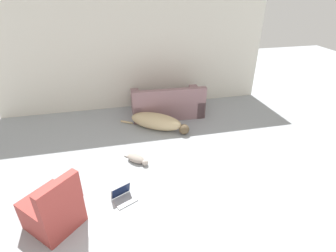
# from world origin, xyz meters

# --- Properties ---
(wall_back) EXTENTS (6.77, 0.06, 2.74)m
(wall_back) POSITION_xyz_m (0.00, 4.70, 1.37)
(wall_back) COLOR silver
(wall_back) RESTS_ON ground_plane
(couch) EXTENTS (1.78, 0.98, 0.80)m
(couch) POSITION_xyz_m (0.68, 4.00, 0.26)
(couch) COLOR gray
(couch) RESTS_ON ground_plane
(dog) EXTENTS (1.49, 1.04, 0.38)m
(dog) POSITION_xyz_m (0.30, 3.30, 0.19)
(dog) COLOR tan
(dog) RESTS_ON ground_plane
(cat) EXTENTS (0.44, 0.46, 0.14)m
(cat) POSITION_xyz_m (-0.32, 2.16, 0.07)
(cat) COLOR gray
(cat) RESTS_ON ground_plane
(laptop_open) EXTENTS (0.41, 0.39, 0.23)m
(laptop_open) POSITION_xyz_m (-0.65, 1.27, 0.07)
(laptop_open) COLOR gray
(laptop_open) RESTS_ON ground_plane
(side_chair) EXTENTS (0.89, 0.89, 0.88)m
(side_chair) POSITION_xyz_m (-1.58, 0.96, 0.29)
(side_chair) COLOR #993833
(side_chair) RESTS_ON ground_plane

